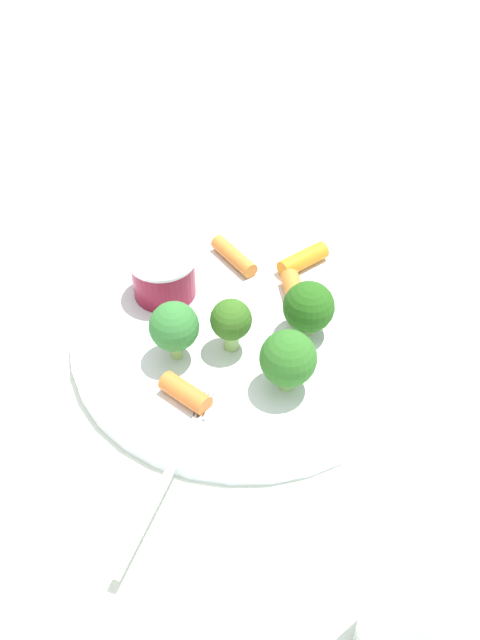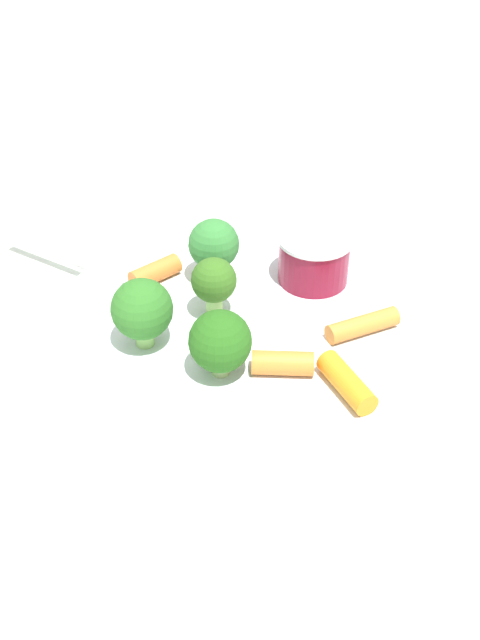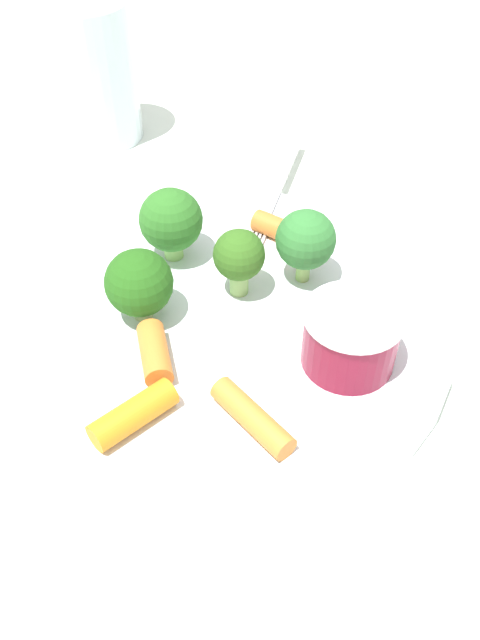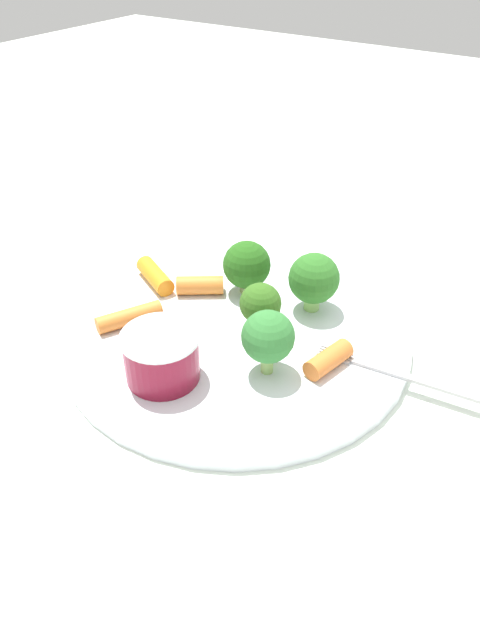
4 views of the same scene
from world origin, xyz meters
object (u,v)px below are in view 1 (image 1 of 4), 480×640
object	(u,v)px
plate	(244,334)
fork	(170,471)
carrot_stick_1	(303,260)
drinking_glass	(439,620)
carrot_stick_2	(185,393)
sauce_cup	(164,276)
broccoli_floret_2	(174,327)
broccoli_floret_1	(228,320)
carrot_stick_3	(294,291)
broccoli_floret_3	(309,307)
carrot_stick_0	(234,256)
broccoli_floret_0	(288,359)

from	to	relation	value
plate	fork	distance (m)	0.16
carrot_stick_1	fork	xyz separation A→B (m)	(0.00, -0.26, -0.01)
drinking_glass	carrot_stick_2	bearing A→B (deg)	154.73
sauce_cup	broccoli_floret_2	xyz separation A→B (m)	(0.05, -0.06, 0.01)
broccoli_floret_2	carrot_stick_1	bearing A→B (deg)	72.60
broccoli_floret_1	carrot_stick_2	distance (m)	0.07
broccoli_floret_1	carrot_stick_3	bearing A→B (deg)	72.29
broccoli_floret_3	carrot_stick_0	world-z (taller)	broccoli_floret_3
broccoli_floret_3	drinking_glass	xyz separation A→B (m)	(0.16, -0.22, 0.02)
carrot_stick_0	carrot_stick_1	xyz separation A→B (m)	(0.06, 0.02, 0.00)
broccoli_floret_1	carrot_stick_3	xyz separation A→B (m)	(0.03, 0.08, -0.02)
broccoli_floret_2	broccoli_floret_1	bearing A→B (deg)	41.28
plate	carrot_stick_2	size ratio (longest dim) A/B	6.99
broccoli_floret_1	carrot_stick_0	distance (m)	0.12
carrot_stick_2	drinking_glass	size ratio (longest dim) A/B	0.35
broccoli_floret_1	drinking_glass	distance (m)	0.28
sauce_cup	drinking_glass	distance (m)	0.36
broccoli_floret_2	carrot_stick_0	bearing A→B (deg)	95.83
sauce_cup	carrot_stick_2	xyz separation A→B (m)	(0.08, -0.10, -0.01)
broccoli_floret_0	carrot_stick_0	xyz separation A→B (m)	(-0.11, 0.12, -0.02)
broccoli_floret_0	carrot_stick_3	size ratio (longest dim) A/B	1.26
broccoli_floret_0	carrot_stick_0	size ratio (longest dim) A/B	0.95
plate	drinking_glass	size ratio (longest dim) A/B	2.44
carrot_stick_2	drinking_glass	distance (m)	0.25
carrot_stick_3	drinking_glass	distance (m)	0.32
broccoli_floret_2	broccoli_floret_3	size ratio (longest dim) A/B	1.08
carrot_stick_3	broccoli_floret_2	bearing A→B (deg)	-118.34
carrot_stick_2	carrot_stick_3	distance (m)	0.15
plate	carrot_stick_2	world-z (taller)	carrot_stick_2
broccoli_floret_0	plate	bearing A→B (deg)	144.29
broccoli_floret_2	broccoli_floret_0	bearing A→B (deg)	6.75
carrot_stick_3	fork	bearing A→B (deg)	-91.55
sauce_cup	carrot_stick_3	bearing A→B (deg)	22.94
plate	carrot_stick_3	world-z (taller)	carrot_stick_3
plate	broccoli_floret_3	distance (m)	0.06
plate	carrot_stick_3	size ratio (longest dim) A/B	6.90
broccoli_floret_2	drinking_glass	bearing A→B (deg)	-29.54
sauce_cup	carrot_stick_0	world-z (taller)	sauce_cup
broccoli_floret_2	fork	size ratio (longest dim) A/B	0.34
carrot_stick_2	sauce_cup	bearing A→B (deg)	128.37
sauce_cup	carrot_stick_0	bearing A→B (deg)	61.86
broccoli_floret_1	carrot_stick_1	xyz separation A→B (m)	(0.02, 0.13, -0.02)
sauce_cup	broccoli_floret_3	size ratio (longest dim) A/B	1.18
broccoli_floret_2	carrot_stick_3	xyz separation A→B (m)	(0.06, 0.11, -0.03)
carrot_stick_2	carrot_stick_0	bearing A→B (deg)	104.49
carrot_stick_0	fork	size ratio (longest dim) A/B	0.35
plate	sauce_cup	world-z (taller)	sauce_cup
broccoli_floret_0	sauce_cup	bearing A→B (deg)	160.16
broccoli_floret_2	broccoli_floret_3	world-z (taller)	broccoli_floret_2
carrot_stick_3	plate	bearing A→B (deg)	-112.27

